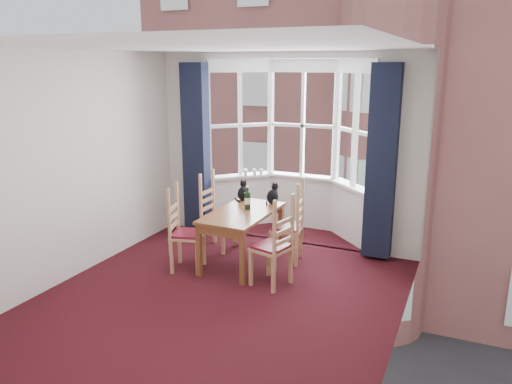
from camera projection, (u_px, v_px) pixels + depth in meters
The scene contains 23 objects.
floor at pixel (216, 302), 5.68m from camera, with size 4.50×4.50×0.00m, color black.
ceiling at pixel (210, 46), 4.98m from camera, with size 4.50×4.50×0.00m, color white.
wall_left at pixel (69, 167), 6.10m from camera, with size 4.50×4.50×0.00m, color silver.
wall_right at pixel (406, 203), 4.55m from camera, with size 4.50×4.50×0.00m, color silver.
wall_near at pixel (52, 254), 3.33m from camera, with size 4.00×4.00×0.00m, color silver.
wall_back_pier_left at pixel (189, 143), 7.96m from camera, with size 0.70×0.12×2.80m, color silver.
wall_back_pier_right at pixel (402, 158), 6.68m from camera, with size 0.70×0.12×2.80m, color silver.
bay_window at pixel (297, 145), 7.77m from camera, with size 2.76×0.94×2.80m.
curtain_left at pixel (196, 149), 7.73m from camera, with size 0.38×0.22×2.60m, color black.
curtain_right at pixel (382, 163), 6.62m from camera, with size 0.38×0.22×2.60m, color black.
dining_table at pixel (242, 218), 6.64m from camera, with size 0.74×1.35×0.73m.
chair_left_near at pixel (181, 235), 6.49m from camera, with size 0.50×0.51×0.92m.
chair_left_far at pixel (213, 217), 7.24m from camera, with size 0.41×0.43×0.92m.
chair_right_near at pixel (277, 250), 5.96m from camera, with size 0.49×0.51×0.92m.
chair_right_far at pixel (293, 229), 6.73m from camera, with size 0.46×0.48×0.92m.
cat_left at pixel (243, 192), 7.14m from camera, with size 0.22×0.25×0.30m.
cat_right at pixel (273, 195), 6.97m from camera, with size 0.17×0.23×0.30m.
wine_bottle at pixel (248, 199), 6.69m from camera, with size 0.08×0.08×0.32m.
candle_tall at pixel (245, 172), 8.07m from camera, with size 0.06×0.06×0.10m, color white.
candle_short at pixel (255, 173), 8.04m from camera, with size 0.06×0.06×0.11m, color white.
candle_extra at pixel (261, 173), 8.02m from camera, with size 0.05×0.05×0.12m, color white.
street at pixel (430, 187), 35.78m from camera, with size 80.00×80.00×0.00m, color #333335.
tenement_building at pixel (401, 93), 17.70m from camera, with size 18.40×7.80×15.20m.
Camera 1 is at (2.50, -4.56, 2.64)m, focal length 35.00 mm.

